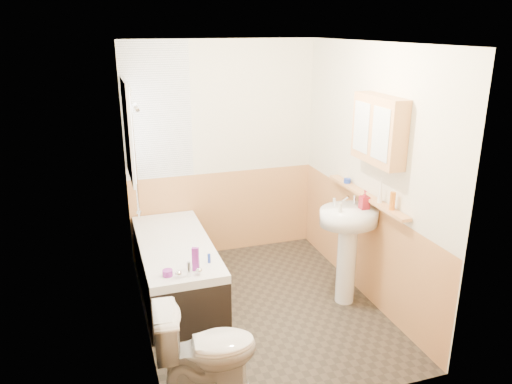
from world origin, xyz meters
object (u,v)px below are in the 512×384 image
(bathtub, at_px, (176,267))
(medicine_cabinet, at_px, (379,130))
(sink, at_px, (348,236))
(toilet, at_px, (207,350))
(pine_shelf, at_px, (366,196))

(bathtub, bearing_deg, medicine_cabinet, -24.29)
(sink, height_order, medicine_cabinet, medicine_cabinet)
(toilet, height_order, medicine_cabinet, medicine_cabinet)
(toilet, distance_m, pine_shelf, 2.14)
(pine_shelf, bearing_deg, medicine_cabinet, -98.76)
(pine_shelf, height_order, medicine_cabinet, medicine_cabinet)
(bathtub, height_order, toilet, toilet)
(toilet, distance_m, medicine_cabinet, 2.37)
(sink, xyz_separation_m, pine_shelf, (0.20, 0.06, 0.37))
(bathtub, distance_m, sink, 1.75)
(toilet, height_order, sink, sink)
(sink, bearing_deg, toilet, -146.90)
(sink, relative_size, pine_shelf, 0.81)
(toilet, distance_m, sink, 1.85)
(bathtub, distance_m, pine_shelf, 2.03)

